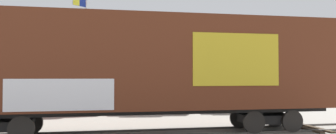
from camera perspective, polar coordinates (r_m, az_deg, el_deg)
The scene contains 7 objects.
track at distance 13.18m, azimuth -4.42°, elevation -11.64°, with size 60.01×4.51×0.08m.
freight_car at distance 12.98m, azimuth -4.37°, elevation 0.43°, with size 15.76×3.57×4.93m.
flagpole at distance 24.35m, azimuth -14.70°, elevation 5.03°, with size 1.00×0.90×8.37m.
hillside at distance 88.84m, azimuth -12.72°, elevation 0.81°, with size 110.19×35.95×16.17m.
parked_car_red at distance 20.29m, azimuth -18.24°, elevation -5.81°, with size 4.66×2.16×1.69m.
parked_car_silver at distance 20.35m, azimuth -2.70°, elevation -5.68°, with size 4.76×2.42×1.77m.
parked_car_black at distance 21.66m, azimuth 12.16°, elevation -5.64°, with size 4.91×2.36×1.54m.
Camera 1 is at (-0.77, -12.82, 2.33)m, focal length 34.28 mm.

